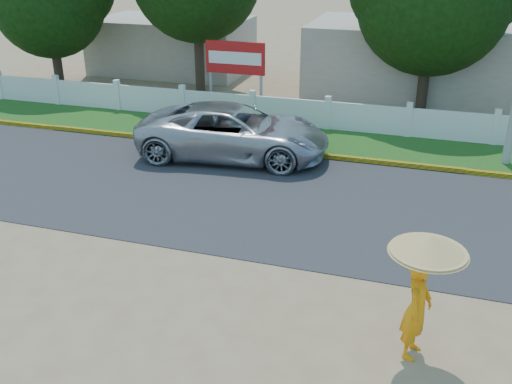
% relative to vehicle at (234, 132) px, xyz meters
% --- Properties ---
extents(ground, '(120.00, 120.00, 0.00)m').
position_rel_vehicle_xyz_m(ground, '(2.43, -7.33, -0.88)').
color(ground, '#9E8460').
rests_on(ground, ground).
extents(road, '(60.00, 7.00, 0.02)m').
position_rel_vehicle_xyz_m(road, '(2.43, -2.83, -0.87)').
color(road, '#38383A').
rests_on(road, ground).
extents(grass_verge, '(60.00, 3.50, 0.03)m').
position_rel_vehicle_xyz_m(grass_verge, '(2.43, 2.42, -0.86)').
color(grass_verge, '#2D601E').
rests_on(grass_verge, ground).
extents(curb, '(40.00, 0.18, 0.16)m').
position_rel_vehicle_xyz_m(curb, '(2.43, 0.72, -0.80)').
color(curb, yellow).
rests_on(curb, ground).
extents(fence, '(40.00, 0.10, 1.10)m').
position_rel_vehicle_xyz_m(fence, '(2.43, 3.87, -0.33)').
color(fence, silver).
rests_on(fence, ground).
extents(building_near, '(10.00, 6.00, 3.20)m').
position_rel_vehicle_xyz_m(building_near, '(5.43, 10.67, 0.72)').
color(building_near, '#B7AD99').
rests_on(building_near, ground).
extents(building_far, '(8.00, 5.00, 2.80)m').
position_rel_vehicle_xyz_m(building_far, '(-7.57, 11.67, 0.52)').
color(building_far, '#B7AD99').
rests_on(building_far, ground).
extents(vehicle, '(6.57, 3.54, 1.75)m').
position_rel_vehicle_xyz_m(vehicle, '(0.00, 0.00, 0.00)').
color(vehicle, '#AFB2B7').
rests_on(vehicle, ground).
extents(monk_with_parasol, '(1.32, 1.32, 2.40)m').
position_rel_vehicle_xyz_m(monk_with_parasol, '(6.33, -8.46, 0.69)').
color(monk_with_parasol, orange).
rests_on(monk_with_parasol, ground).
extents(billboard, '(2.50, 0.13, 2.95)m').
position_rel_vehicle_xyz_m(billboard, '(-1.65, 4.97, 1.26)').
color(billboard, gray).
rests_on(billboard, ground).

